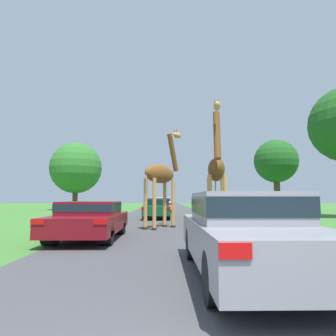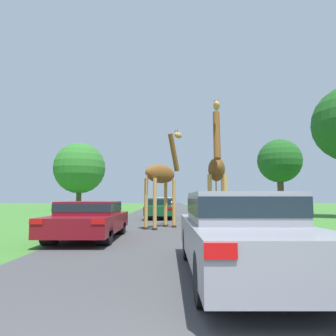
# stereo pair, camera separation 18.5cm
# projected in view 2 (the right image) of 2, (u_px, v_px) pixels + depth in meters

# --- Properties ---
(road) EXTENTS (7.02, 120.00, 0.00)m
(road) POSITION_uv_depth(u_px,v_px,m) (169.00, 211.00, 31.05)
(road) COLOR #424244
(road) RESTS_ON ground
(giraffe_near_road) EXTENTS (1.92, 2.45, 4.73)m
(giraffe_near_road) POSITION_uv_depth(u_px,v_px,m) (161.00, 176.00, 13.50)
(giraffe_near_road) COLOR tan
(giraffe_near_road) RESTS_ON ground
(giraffe_companion) EXTENTS (0.96, 2.86, 4.88)m
(giraffe_companion) POSITION_uv_depth(u_px,v_px,m) (216.00, 171.00, 11.68)
(giraffe_companion) COLOR tan
(giraffe_companion) RESTS_ON ground
(car_lead_maroon) EXTENTS (1.76, 4.78, 1.42)m
(car_lead_maroon) POSITION_uv_depth(u_px,v_px,m) (237.00, 231.00, 5.17)
(car_lead_maroon) COLOR gray
(car_lead_maroon) RESTS_ON ground
(car_queue_right) EXTENTS (1.72, 4.71, 1.31)m
(car_queue_right) POSITION_uv_depth(u_px,v_px,m) (158.00, 207.00, 19.87)
(car_queue_right) COLOR #144C28
(car_queue_right) RESTS_ON ground
(car_queue_left) EXTENTS (1.96, 4.72, 1.40)m
(car_queue_left) POSITION_uv_depth(u_px,v_px,m) (163.00, 204.00, 29.44)
(car_queue_left) COLOR silver
(car_queue_left) RESTS_ON ground
(car_far_ahead) EXTENTS (1.93, 4.44, 1.21)m
(car_far_ahead) POSITION_uv_depth(u_px,v_px,m) (89.00, 218.00, 9.81)
(car_far_ahead) COLOR maroon
(car_far_ahead) RESTS_ON ground
(car_verge_right) EXTENTS (1.97, 4.59, 1.40)m
(car_verge_right) POSITION_uv_depth(u_px,v_px,m) (220.00, 209.00, 15.75)
(car_verge_right) COLOR #561914
(car_verge_right) RESTS_ON ground
(tree_centre_back) EXTENTS (4.30, 4.30, 7.17)m
(tree_centre_back) POSITION_uv_depth(u_px,v_px,m) (279.00, 161.00, 29.71)
(tree_centre_back) COLOR #4C3828
(tree_centre_back) RESTS_ON ground
(tree_far_right) EXTENTS (5.85, 5.85, 7.73)m
(tree_far_right) POSITION_uv_depth(u_px,v_px,m) (79.00, 168.00, 34.51)
(tree_far_right) COLOR #4C3828
(tree_far_right) RESTS_ON ground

